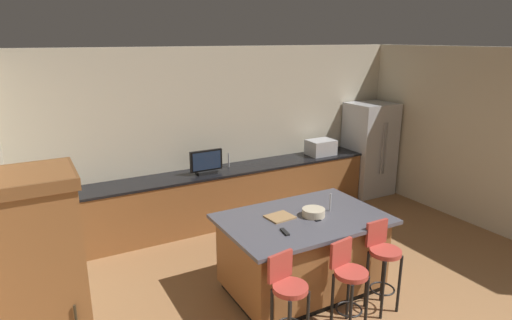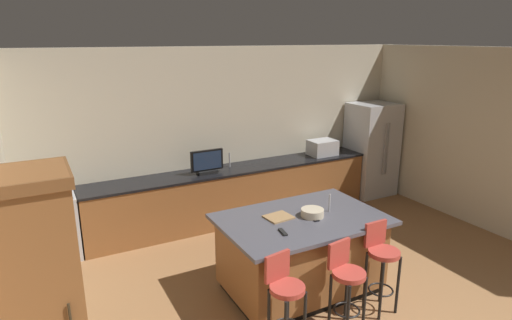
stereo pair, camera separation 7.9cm
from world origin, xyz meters
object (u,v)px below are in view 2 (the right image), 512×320
(kitchen_island, at_px, (301,253))
(refrigerator, at_px, (371,149))
(cutting_board, at_px, (279,217))
(cabinet_tower, at_px, (43,311))
(range_oven, at_px, (50,227))
(bar_stool_center, at_px, (346,280))
(tv_monitor, at_px, (207,163))
(bar_stool_right, at_px, (381,259))
(fruit_bowl, at_px, (312,213))
(cell_phone, at_px, (314,219))
(bar_stool_left, at_px, (285,295))
(microwave, at_px, (322,148))
(tv_remote, at_px, (283,232))

(kitchen_island, distance_m, refrigerator, 3.80)
(cutting_board, bearing_deg, cabinet_tower, -159.31)
(range_oven, relative_size, bar_stool_center, 0.96)
(tv_monitor, distance_m, bar_stool_right, 3.09)
(range_oven, distance_m, fruit_bowl, 3.58)
(range_oven, bearing_deg, tv_monitor, -1.27)
(range_oven, relative_size, cell_phone, 6.12)
(kitchen_island, relative_size, bar_stool_left, 1.95)
(microwave, distance_m, tv_remote, 3.44)
(bar_stool_right, bearing_deg, tv_remote, 152.22)
(tv_monitor, relative_size, tv_remote, 3.07)
(refrigerator, distance_m, cabinet_tower, 6.54)
(range_oven, xyz_separation_m, bar_stool_right, (3.13, -2.99, 0.16))
(bar_stool_left, bearing_deg, tv_monitor, 72.61)
(tv_monitor, bearing_deg, microwave, 1.32)
(tv_monitor, relative_size, cutting_board, 1.75)
(cabinet_tower, bearing_deg, kitchen_island, 16.67)
(cell_phone, relative_size, cutting_board, 0.50)
(range_oven, height_order, cabinet_tower, cabinet_tower)
(microwave, relative_size, cutting_board, 1.61)
(cell_phone, bearing_deg, tv_monitor, 102.52)
(refrigerator, relative_size, fruit_bowl, 6.60)
(bar_stool_left, height_order, bar_stool_right, bar_stool_right)
(refrigerator, xyz_separation_m, range_oven, (-5.65, 0.05, -0.42))
(tv_monitor, distance_m, tv_remote, 2.45)
(tv_monitor, bearing_deg, cell_phone, -80.58)
(bar_stool_center, distance_m, cutting_board, 1.05)
(range_oven, bearing_deg, cabinet_tower, -92.63)
(kitchen_island, xyz_separation_m, microwave, (1.95, 2.25, 0.55))
(cabinet_tower, height_order, bar_stool_center, cabinet_tower)
(cabinet_tower, relative_size, bar_stool_right, 2.09)
(bar_stool_left, bearing_deg, cell_phone, 30.26)
(range_oven, xyz_separation_m, cabinet_tower, (-0.14, -3.07, 0.65))
(refrigerator, bearing_deg, bar_stool_center, -135.49)
(bar_stool_right, bearing_deg, cutting_board, 132.18)
(fruit_bowl, distance_m, cutting_board, 0.40)
(microwave, height_order, cell_phone, microwave)
(kitchen_island, relative_size, bar_stool_right, 1.86)
(kitchen_island, bearing_deg, tv_remote, -149.06)
(cabinet_tower, bearing_deg, cell_phone, 14.14)
(bar_stool_right, distance_m, fruit_bowl, 0.90)
(kitchen_island, height_order, cutting_board, cutting_board)
(bar_stool_right, bearing_deg, kitchen_island, 126.31)
(kitchen_island, relative_size, fruit_bowl, 7.09)
(bar_stool_center, bearing_deg, range_oven, 121.41)
(bar_stool_right, height_order, tv_remote, bar_stool_right)
(bar_stool_left, relative_size, bar_stool_right, 0.95)
(refrigerator, height_order, bar_stool_left, refrigerator)
(cabinet_tower, distance_m, cell_phone, 2.91)
(cell_phone, bearing_deg, tv_remote, -161.50)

